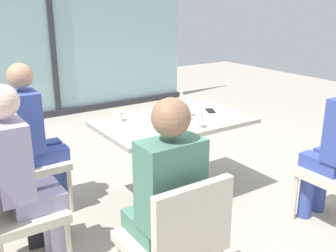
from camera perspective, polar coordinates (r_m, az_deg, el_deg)
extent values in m
plane|color=#A89E8E|center=(3.63, 0.89, -10.22)|extent=(12.00, 12.00, 0.00)
cube|color=#8FB7BC|center=(6.12, -16.83, 13.78)|extent=(4.52, 0.03, 2.70)
cube|color=#2D2D33|center=(6.09, -16.74, 13.77)|extent=(0.08, 0.06, 2.70)
cube|color=#2D2D33|center=(6.30, -15.70, 1.93)|extent=(4.52, 0.10, 0.10)
cube|color=#BCB29E|center=(3.35, 0.95, 0.57)|extent=(1.30, 0.77, 0.04)
cylinder|color=#4C4C51|center=(3.48, 0.92, -5.18)|extent=(0.14, 0.14, 0.69)
cylinder|color=#4C4C51|center=(3.62, 0.89, -10.06)|extent=(0.56, 0.56, 0.02)
cube|color=beige|center=(3.43, -18.67, -5.23)|extent=(0.46, 0.46, 0.06)
cube|color=beige|center=(3.30, -23.25, -2.19)|extent=(0.05, 0.46, 0.42)
cylinder|color=beige|center=(3.39, -14.08, -9.21)|extent=(0.04, 0.04, 0.39)
cylinder|color=beige|center=(3.74, -16.22, -6.77)|extent=(0.04, 0.04, 0.39)
cylinder|color=beige|center=(3.30, -20.70, -10.66)|extent=(0.04, 0.04, 0.39)
cylinder|color=beige|center=(3.66, -22.21, -8.00)|extent=(0.04, 0.04, 0.39)
cube|color=beige|center=(2.28, -0.35, -16.54)|extent=(0.46, 0.46, 0.06)
cube|color=beige|center=(1.98, 3.75, -14.18)|extent=(0.46, 0.05, 0.42)
cylinder|color=beige|center=(2.64, 0.96, -17.17)|extent=(0.04, 0.04, 0.39)
cube|color=beige|center=(2.70, -20.16, -11.84)|extent=(0.46, 0.46, 0.06)
cylinder|color=beige|center=(2.69, -14.23, -16.95)|extent=(0.04, 0.04, 0.39)
cylinder|color=beige|center=(3.02, -16.91, -13.07)|extent=(0.04, 0.04, 0.39)
cube|color=beige|center=(3.31, 23.29, -6.59)|extent=(0.46, 0.46, 0.06)
cylinder|color=beige|center=(3.65, 22.01, -8.01)|extent=(0.04, 0.04, 0.39)
cylinder|color=beige|center=(3.36, 18.04, -9.91)|extent=(0.04, 0.04, 0.39)
cylinder|color=#384C9E|center=(3.47, -15.13, -8.13)|extent=(0.11, 0.11, 0.45)
cube|color=#384C9E|center=(3.33, -17.07, -4.14)|extent=(0.32, 0.13, 0.11)
cylinder|color=#384C9E|center=(3.62, -16.07, -7.05)|extent=(0.11, 0.11, 0.45)
cube|color=#384C9E|center=(3.50, -17.96, -3.19)|extent=(0.32, 0.13, 0.11)
cube|color=#384C9E|center=(3.29, -20.16, 0.72)|extent=(0.20, 0.34, 0.48)
sphere|color=tan|center=(3.21, -20.84, 6.86)|extent=(0.20, 0.20, 0.20)
cylinder|color=#4C7F6B|center=(2.55, -0.85, -17.66)|extent=(0.11, 0.11, 0.45)
cube|color=#4C7F6B|center=(2.33, 0.44, -13.20)|extent=(0.13, 0.32, 0.11)
cube|color=#4C7F6B|center=(2.25, -3.48, -14.49)|extent=(0.13, 0.32, 0.11)
cube|color=#4C7F6B|center=(2.05, 0.41, -8.42)|extent=(0.34, 0.20, 0.48)
sphere|color=#936B4C|center=(1.92, 0.44, 1.26)|extent=(0.20, 0.20, 0.20)
cylinder|color=#9E93B7|center=(2.76, -15.58, -15.40)|extent=(0.11, 0.11, 0.45)
cube|color=#9E93B7|center=(2.60, -18.13, -10.70)|extent=(0.32, 0.13, 0.11)
cylinder|color=#9E93B7|center=(2.91, -16.76, -13.66)|extent=(0.11, 0.11, 0.45)
cube|color=#9E93B7|center=(2.76, -19.20, -9.12)|extent=(0.32, 0.13, 0.11)
cube|color=#9E93B7|center=(2.53, -22.16, -4.55)|extent=(0.20, 0.34, 0.48)
sphere|color=beige|center=(2.43, -23.15, 3.34)|extent=(0.20, 0.20, 0.20)
cylinder|color=#384C9E|center=(3.54, 21.36, -8.20)|extent=(0.11, 0.11, 0.45)
cube|color=#384C9E|center=(3.39, 23.20, -4.46)|extent=(0.13, 0.32, 0.11)
cylinder|color=#384C9E|center=(3.41, 19.57, -9.05)|extent=(0.11, 0.11, 0.45)
cube|color=#384C9E|center=(3.25, 21.43, -5.20)|extent=(0.13, 0.32, 0.11)
cylinder|color=silver|center=(3.47, 3.09, 1.53)|extent=(0.06, 0.06, 0.00)
cylinder|color=silver|center=(3.46, 3.11, 2.24)|extent=(0.01, 0.01, 0.08)
cone|color=silver|center=(3.44, 3.13, 3.68)|extent=(0.07, 0.07, 0.09)
cylinder|color=silver|center=(3.15, 4.53, -0.25)|extent=(0.06, 0.06, 0.00)
cylinder|color=silver|center=(3.14, 4.55, 0.53)|extent=(0.01, 0.01, 0.08)
cone|color=silver|center=(3.11, 4.59, 2.12)|extent=(0.07, 0.07, 0.09)
cylinder|color=silver|center=(3.34, 2.52, 0.86)|extent=(0.06, 0.06, 0.00)
cylinder|color=silver|center=(3.33, 2.53, 1.60)|extent=(0.01, 0.01, 0.08)
cone|color=silver|center=(3.30, 2.55, 3.10)|extent=(0.07, 0.07, 0.09)
cylinder|color=silver|center=(3.65, 1.99, 2.35)|extent=(0.06, 0.06, 0.00)
cylinder|color=silver|center=(3.64, 2.00, 3.03)|extent=(0.01, 0.01, 0.08)
cone|color=silver|center=(3.62, 2.02, 4.41)|extent=(0.07, 0.07, 0.09)
cylinder|color=white|center=(3.33, -7.24, 1.45)|extent=(0.08, 0.08, 0.09)
cube|color=black|center=(3.64, 6.21, 2.24)|extent=(0.13, 0.16, 0.01)
cube|color=#232328|center=(3.10, -17.17, -13.46)|extent=(0.32, 0.21, 0.28)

